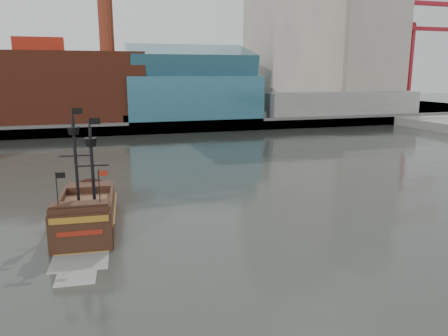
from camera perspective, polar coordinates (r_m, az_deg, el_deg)
name	(u,v)px	position (r m, az deg, el deg)	size (l,w,h in m)	color
ground	(261,240)	(34.76, 4.85, -9.34)	(400.00, 400.00, 0.00)	#242722
promenade_far	(138,116)	(123.13, -11.12, 6.67)	(220.00, 60.00, 2.00)	slate
seawall	(153,128)	(93.96, -9.28, 5.19)	(220.00, 1.00, 2.60)	#4C4C49
skyline	(158,24)	(116.41, -8.55, 18.06)	(149.00, 45.00, 62.00)	#7E654C
crane_a	(409,50)	(144.21, 22.96, 13.96)	(22.50, 4.00, 32.25)	slate
crane_b	(411,63)	(157.91, 23.26, 12.43)	(19.10, 4.00, 26.25)	slate
pirate_ship	(87,217)	(38.62, -17.48, -6.11)	(5.34, 14.53, 10.68)	black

